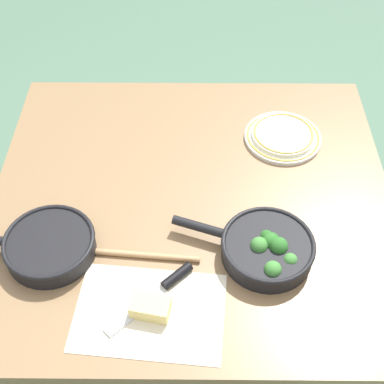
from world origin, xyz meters
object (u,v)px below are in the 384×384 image
Objects in this scene: skillet_broccoli at (267,248)px; cheese_block at (151,307)px; skillet_eggs at (49,245)px; dinner_plate_stack at (283,136)px; wooden_spoon at (102,252)px; grater_knife at (162,288)px.

cheese_block is (0.28, 0.16, -0.01)m from skillet_broccoli.
skillet_broccoli is 3.64× the size of cheese_block.
skillet_eggs reaches higher than dinner_plate_stack.
cheese_block is at bearing 58.26° from dinner_plate_stack.
skillet_eggs is 0.31m from cheese_block.
skillet_eggs is 0.13m from wooden_spoon.
wooden_spoon is 0.66m from dinner_plate_stack.
wooden_spoon is at bearing -50.81° from cheese_block.
dinner_plate_stack reaches higher than grater_knife.
skillet_eggs is 3.73× the size of cheese_block.
grater_knife is 0.06m from cheese_block.
cheese_block is 0.42× the size of dinner_plate_stack.
skillet_broccoli is 0.98× the size of skillet_eggs.
skillet_eggs is 1.79× the size of grater_knife.
wooden_spoon is 1.99× the size of grater_knife.
cheese_block is at bearing 134.26° from wooden_spoon.
wooden_spoon is at bearing 40.64° from dinner_plate_stack.
grater_knife is 2.08× the size of cheese_block.
grater_knife is at bearing 41.68° from skillet_broccoli.
skillet_eggs is 1.57× the size of dinner_plate_stack.
dinner_plate_stack is (-0.36, -0.59, -0.01)m from cheese_block.
cheese_block reaches higher than dinner_plate_stack.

